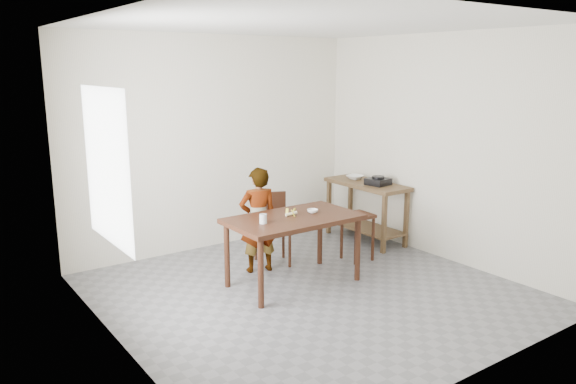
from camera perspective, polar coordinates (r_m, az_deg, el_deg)
floor at (r=5.97m, az=2.27°, el=-10.29°), size 4.00×4.00×0.04m
ceiling at (r=5.52m, az=2.52°, el=16.93°), size 4.00×4.00×0.04m
wall_back at (r=7.27m, az=-7.47°, el=4.96°), size 4.00×0.04×2.70m
wall_front at (r=4.21m, az=19.51°, el=-1.19°), size 4.00×0.04×2.70m
wall_left at (r=4.65m, az=-17.68°, el=0.18°), size 0.04×4.00×2.70m
wall_right at (r=7.00m, az=15.60°, el=4.32°), size 0.04×4.00×2.70m
window_pane at (r=4.82m, az=-17.98°, el=2.41°), size 0.02×1.10×1.30m
dining_table at (r=6.06m, az=0.55°, el=-5.95°), size 1.40×0.80×0.75m
prep_counter at (r=7.63m, az=7.92°, el=-1.96°), size 0.50×1.20×0.80m
child at (r=6.37m, az=-3.05°, el=-2.86°), size 0.50×0.39×1.21m
dining_chair at (r=6.65m, az=-1.61°, el=-3.85°), size 0.53×0.53×0.84m
stool at (r=6.88m, az=7.05°, el=-4.53°), size 0.34×0.34×0.57m
glass_tumbler at (r=5.69m, az=-2.54°, el=-2.73°), size 0.08×0.08×0.10m
small_bowl at (r=6.11m, az=2.50°, el=-1.94°), size 0.13×0.13×0.04m
banana at (r=5.98m, az=0.33°, el=-2.18°), size 0.16×0.12×0.05m
serving_bowl at (r=7.73m, az=6.83°, el=1.51°), size 0.25×0.25×0.06m
gas_burner at (r=7.39m, az=9.14°, el=1.06°), size 0.29×0.29×0.09m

